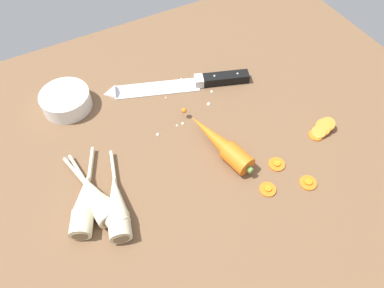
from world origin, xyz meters
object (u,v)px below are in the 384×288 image
carrot_slice_stack (322,129)px  carrot_slice_stray_far (277,164)px  parsnip_mid_left (84,203)px  carrot_slice_stray_near (268,189)px  parsnip_back (117,206)px  carrot_slice_stray_mid (308,182)px  chefs_knife (175,85)px  parsnip_mid_right (101,201)px  whole_carrot (221,143)px  parsnip_front (95,197)px  prep_bowl (66,100)px

carrot_slice_stack → carrot_slice_stray_far: carrot_slice_stack is taller
parsnip_mid_left → carrot_slice_stack: 51.04cm
carrot_slice_stack → carrot_slice_stray_near: size_ratio=1.98×
parsnip_back → carrot_slice_stray_far: 32.48cm
parsnip_back → carrot_slice_stray_mid: (34.84, -11.88, -1.62)cm
chefs_knife → parsnip_mid_right: 34.06cm
chefs_knife → carrot_slice_stray_near: size_ratio=10.35×
whole_carrot → carrot_slice_stray_near: (3.17, -12.64, -1.74)cm
carrot_slice_stray_far → carrot_slice_stack: bearing=10.6°
carrot_slice_stray_mid → carrot_slice_stray_far: size_ratio=1.01×
parsnip_mid_right → carrot_slice_stack: (47.80, -5.11, -1.12)cm
chefs_knife → parsnip_mid_left: (-28.83, -20.91, 1.33)cm
parsnip_mid_left → carrot_slice_stray_far: bearing=-13.3°
whole_carrot → parsnip_mid_right: size_ratio=1.04×
parsnip_mid_left → parsnip_mid_right: size_ratio=0.93×
parsnip_front → carrot_slice_stack: size_ratio=2.79×
parsnip_front → carrot_slice_stray_far: (34.88, -9.03, -1.62)cm
whole_carrot → carrot_slice_stack: bearing=-15.8°
carrot_slice_stack → carrot_slice_stray_mid: 13.99cm
parsnip_front → parsnip_mid_left: 2.21cm
parsnip_mid_right → carrot_slice_stray_mid: size_ratio=5.95×
chefs_knife → carrot_slice_stray_near: (3.28, -33.57, -0.29)cm
parsnip_back → parsnip_mid_right: bearing=135.4°
parsnip_mid_left → carrot_slice_stray_near: parsnip_mid_left is taller
chefs_knife → parsnip_back: (-23.74, -24.19, 1.33)cm
parsnip_mid_right → carrot_slice_stray_near: bearing=-21.6°
whole_carrot → parsnip_back: size_ratio=1.05×
carrot_slice_stray_far → prep_bowl: (-32.56, 35.48, 1.79)cm
parsnip_mid_right → prep_bowl: size_ratio=1.82×
whole_carrot → carrot_slice_stray_far: (8.13, -8.71, -1.74)cm
parsnip_mid_right → parsnip_back: same height
carrot_slice_stray_mid → carrot_slice_stray_far: bearing=114.0°
whole_carrot → carrot_slice_stray_far: whole_carrot is taller
chefs_knife → parsnip_back: parsnip_back is taller
parsnip_front → parsnip_mid_right: 1.52cm
carrot_slice_stray_near → carrot_slice_stray_mid: bearing=-17.7°
prep_bowl → carrot_slice_stray_mid: bearing=-49.8°
chefs_knife → carrot_slice_stray_mid: (11.10, -36.07, -0.29)cm
parsnip_back → carrot_slice_stray_near: size_ratio=6.12×
whole_carrot → carrot_slice_stray_near: 13.15cm
parsnip_front → carrot_slice_stack: bearing=-7.6°
parsnip_front → parsnip_mid_right: size_ratio=0.90×
parsnip_mid_left → carrot_slice_stack: (50.65, -6.18, -1.12)cm
chefs_knife → carrot_slice_stack: 34.79cm
carrot_slice_stray_near → parsnip_mid_left: bearing=158.5°
carrot_slice_stray_near → carrot_slice_stray_far: bearing=38.4°
parsnip_back → carrot_slice_stray_near: 28.65cm
parsnip_mid_right → parsnip_back: (2.24, -2.21, 0.00)cm
carrot_slice_stack → prep_bowl: 56.70cm
carrot_slice_stray_mid → chefs_knife: bearing=107.1°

